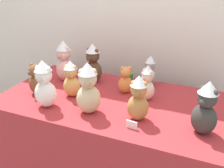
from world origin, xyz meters
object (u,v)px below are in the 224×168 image
(teddy_bear_ash, at_px, (150,71))
(teddy_bear_cream, at_px, (147,83))
(teddy_bear_chestnut, at_px, (36,80))
(teddy_bear_snow, at_px, (45,85))
(teddy_bear_cocoa, at_px, (93,64))
(teddy_bear_sand, at_px, (88,89))
(teddy_bear_honey, at_px, (71,79))
(teddy_bear_blush, at_px, (64,62))
(teddy_bear_caramel, at_px, (138,99))
(teddy_bear_ginger, at_px, (125,81))
(display_table, at_px, (112,142))
(party_cup_green, at_px, (128,79))
(teddy_bear_charcoal, at_px, (205,109))

(teddy_bear_ash, relative_size, teddy_bear_cream, 0.95)
(teddy_bear_chestnut, distance_m, teddy_bear_snow, 0.24)
(teddy_bear_cocoa, xyz_separation_m, teddy_bear_sand, (0.20, -0.47, 0.01))
(teddy_bear_honey, height_order, teddy_bear_blush, teddy_bear_blush)
(teddy_bear_snow, bearing_deg, teddy_bear_cream, 23.57)
(teddy_bear_caramel, relative_size, teddy_bear_ginger, 1.39)
(display_table, height_order, teddy_bear_blush, teddy_bear_blush)
(teddy_bear_cocoa, relative_size, teddy_bear_snow, 0.98)
(teddy_bear_snow, bearing_deg, teddy_bear_sand, -0.32)
(teddy_bear_cocoa, xyz_separation_m, teddy_bear_chestnut, (-0.30, -0.37, -0.05))
(teddy_bear_sand, relative_size, party_cup_green, 3.20)
(teddy_bear_honey, bearing_deg, display_table, 5.65)
(teddy_bear_ash, relative_size, teddy_bear_cocoa, 0.76)
(teddy_bear_blush, xyz_separation_m, party_cup_green, (0.53, 0.11, -0.12))
(teddy_bear_caramel, bearing_deg, display_table, 134.15)
(teddy_bear_sand, bearing_deg, display_table, 47.96)
(teddy_bear_ash, height_order, teddy_bear_chestnut, teddy_bear_ash)
(teddy_bear_charcoal, relative_size, teddy_bear_chestnut, 1.36)
(teddy_bear_cocoa, distance_m, teddy_bear_sand, 0.51)
(teddy_bear_charcoal, height_order, teddy_bear_cocoa, teddy_bear_cocoa)
(display_table, bearing_deg, teddy_bear_chestnut, -166.44)
(teddy_bear_ginger, bearing_deg, teddy_bear_honey, -175.46)
(teddy_bear_ginger, bearing_deg, display_table, -137.67)
(display_table, distance_m, teddy_bear_chestnut, 0.77)
(teddy_bear_cocoa, height_order, teddy_bear_cream, teddy_bear_cocoa)
(teddy_bear_caramel, bearing_deg, teddy_bear_ash, 88.49)
(teddy_bear_chestnut, bearing_deg, teddy_bear_cream, 33.67)
(party_cup_green, bearing_deg, teddy_bear_cocoa, -171.31)
(teddy_bear_ash, xyz_separation_m, party_cup_green, (-0.16, -0.06, -0.07))
(teddy_bear_caramel, distance_m, teddy_bear_charcoal, 0.39)
(teddy_bear_charcoal, distance_m, teddy_bear_sand, 0.72)
(teddy_bear_ash, bearing_deg, teddy_bear_charcoal, -51.07)
(teddy_bear_caramel, relative_size, teddy_bear_blush, 0.86)
(teddy_bear_chestnut, bearing_deg, teddy_bear_cocoa, 68.29)
(teddy_bear_ash, height_order, teddy_bear_blush, teddy_bear_blush)
(display_table, height_order, teddy_bear_cream, teddy_bear_cream)
(teddy_bear_honey, distance_m, teddy_bear_ginger, 0.41)
(party_cup_green, bearing_deg, teddy_bear_caramel, -64.19)
(teddy_bear_honey, bearing_deg, teddy_bear_ash, 32.29)
(display_table, relative_size, teddy_bear_ash, 6.51)
(teddy_bear_caramel, relative_size, teddy_bear_snow, 0.89)
(teddy_bear_cream, bearing_deg, teddy_bear_caramel, -57.68)
(teddy_bear_ginger, height_order, teddy_bear_snow, teddy_bear_snow)
(teddy_bear_honey, xyz_separation_m, teddy_bear_sand, (0.23, -0.17, 0.03))
(display_table, distance_m, teddy_bear_charcoal, 0.87)
(teddy_bear_caramel, distance_m, teddy_bear_ginger, 0.39)
(teddy_bear_cream, distance_m, teddy_bear_chestnut, 0.83)
(teddy_bear_ash, bearing_deg, party_cup_green, -161.03)
(teddy_bear_charcoal, height_order, teddy_bear_blush, teddy_bear_blush)
(teddy_bear_charcoal, distance_m, teddy_bear_blush, 1.20)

